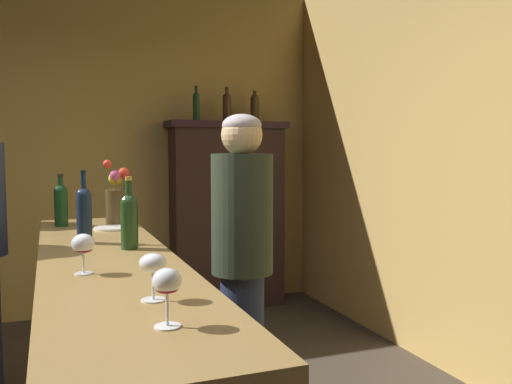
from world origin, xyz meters
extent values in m
cube|color=tan|center=(0.00, 2.98, 1.48)|extent=(5.30, 0.12, 2.96)
cube|color=olive|center=(0.39, 0.19, 1.01)|extent=(0.53, 2.55, 0.05)
cube|color=#301F1E|center=(1.72, 2.71, 0.86)|extent=(1.02, 0.30, 1.72)
cube|color=#2E1923|center=(1.72, 2.71, 1.69)|extent=(1.10, 0.36, 0.06)
cylinder|color=#19273D|center=(0.33, 0.54, 1.15)|extent=(0.07, 0.07, 0.22)
sphere|color=#19273D|center=(0.33, 0.54, 1.26)|extent=(0.07, 0.07, 0.07)
cylinder|color=#19273D|center=(0.33, 0.54, 1.31)|extent=(0.02, 0.02, 0.10)
cylinder|color=black|center=(0.33, 0.54, 1.36)|extent=(0.03, 0.03, 0.02)
cylinder|color=#203F1B|center=(0.50, 0.32, 1.13)|extent=(0.07, 0.07, 0.20)
sphere|color=#203F1B|center=(0.50, 0.32, 1.23)|extent=(0.07, 0.07, 0.07)
cylinder|color=#203F1B|center=(0.50, 0.32, 1.28)|extent=(0.03, 0.03, 0.10)
cylinder|color=gold|center=(0.50, 0.32, 1.34)|extent=(0.03, 0.03, 0.02)
cylinder|color=#173B1C|center=(0.24, 1.16, 1.13)|extent=(0.07, 0.07, 0.20)
sphere|color=#173B1C|center=(0.24, 1.16, 1.23)|extent=(0.07, 0.07, 0.07)
cylinder|color=#173B1C|center=(0.24, 1.16, 1.27)|extent=(0.03, 0.03, 0.08)
cylinder|color=black|center=(0.24, 1.16, 1.32)|extent=(0.03, 0.03, 0.02)
cylinder|color=white|center=(0.44, -0.76, 1.04)|extent=(0.07, 0.07, 0.00)
cylinder|color=white|center=(0.44, -0.76, 1.08)|extent=(0.01, 0.01, 0.08)
ellipsoid|color=white|center=(0.44, -0.76, 1.15)|extent=(0.07, 0.07, 0.06)
ellipsoid|color=maroon|center=(0.44, -0.76, 1.13)|extent=(0.06, 0.06, 0.03)
cylinder|color=white|center=(0.45, -0.52, 1.04)|extent=(0.07, 0.07, 0.00)
cylinder|color=white|center=(0.45, -0.52, 1.08)|extent=(0.01, 0.01, 0.08)
ellipsoid|color=white|center=(0.45, -0.52, 1.14)|extent=(0.08, 0.08, 0.06)
cylinder|color=white|center=(0.28, -0.10, 1.04)|extent=(0.06, 0.06, 0.00)
cylinder|color=white|center=(0.28, -0.10, 1.07)|extent=(0.01, 0.01, 0.07)
ellipsoid|color=white|center=(0.28, -0.10, 1.14)|extent=(0.08, 0.08, 0.07)
ellipsoid|color=#600B16|center=(0.28, -0.10, 1.12)|extent=(0.07, 0.07, 0.03)
cylinder|color=#4C3B1E|center=(0.54, 1.10, 1.14)|extent=(0.13, 0.13, 0.20)
cylinder|color=#38602D|center=(0.58, 1.11, 1.24)|extent=(0.01, 0.01, 0.17)
sphere|color=red|center=(0.58, 1.11, 1.33)|extent=(0.06, 0.06, 0.06)
cylinder|color=#38602D|center=(0.54, 1.13, 1.23)|extent=(0.01, 0.01, 0.14)
sphere|color=yellow|center=(0.54, 1.13, 1.30)|extent=(0.08, 0.08, 0.08)
cylinder|color=#38602D|center=(0.49, 1.09, 1.27)|extent=(0.01, 0.01, 0.23)
sphere|color=red|center=(0.49, 1.09, 1.38)|extent=(0.05, 0.05, 0.05)
cylinder|color=#38602D|center=(0.53, 1.06, 1.24)|extent=(0.01, 0.01, 0.16)
sphere|color=#C64C84|center=(0.53, 1.06, 1.32)|extent=(0.06, 0.06, 0.06)
cylinder|color=white|center=(0.49, 0.94, 1.04)|extent=(0.19, 0.19, 0.01)
cylinder|color=#1A3D1F|center=(1.43, 2.71, 1.83)|extent=(0.06, 0.06, 0.22)
sphere|color=#1A3D1F|center=(1.43, 2.71, 1.94)|extent=(0.06, 0.06, 0.06)
cylinder|color=#1A3D1F|center=(1.43, 2.71, 1.97)|extent=(0.03, 0.03, 0.07)
cylinder|color=black|center=(1.43, 2.71, 2.02)|extent=(0.03, 0.03, 0.02)
cylinder|color=#4B2F19|center=(1.72, 2.71, 1.83)|extent=(0.08, 0.08, 0.22)
sphere|color=#4B2F19|center=(1.72, 2.71, 1.93)|extent=(0.08, 0.08, 0.08)
cylinder|color=#4B2F19|center=(1.72, 2.71, 1.97)|extent=(0.03, 0.03, 0.08)
cylinder|color=black|center=(1.72, 2.71, 2.02)|extent=(0.03, 0.03, 0.02)
cylinder|color=#423119|center=(1.99, 2.71, 1.83)|extent=(0.08, 0.08, 0.22)
sphere|color=#423119|center=(1.99, 2.71, 1.94)|extent=(0.08, 0.08, 0.08)
cylinder|color=#423119|center=(1.99, 2.71, 1.97)|extent=(0.03, 0.03, 0.07)
cylinder|color=gold|center=(1.99, 2.71, 2.02)|extent=(0.03, 0.03, 0.02)
cylinder|color=#1F2948|center=(1.08, 0.50, 0.42)|extent=(0.22, 0.22, 0.84)
cylinder|color=#2A3426|center=(1.08, 0.50, 1.14)|extent=(0.31, 0.31, 0.60)
sphere|color=#DAB27F|center=(1.08, 0.50, 1.54)|extent=(0.21, 0.21, 0.21)
ellipsoid|color=#B6A8A8|center=(1.08, 0.50, 1.58)|extent=(0.20, 0.20, 0.11)
camera|label=1|loc=(0.18, -2.04, 1.47)|focal=38.09mm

